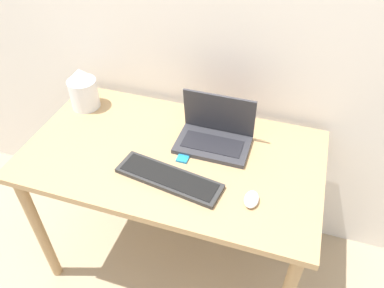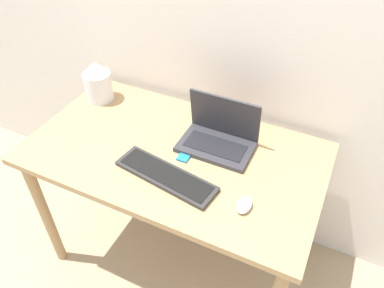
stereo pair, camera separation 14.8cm
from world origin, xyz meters
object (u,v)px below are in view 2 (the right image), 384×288
vase (98,81)px  mp3_player (184,157)px  keyboard (166,176)px  mouse (244,205)px  laptop (219,136)px

vase → mp3_player: (0.58, -0.21, -0.10)m
vase → mp3_player: size_ratio=4.03×
keyboard → mouse: 0.33m
laptop → mp3_player: bearing=-123.9°
laptop → keyboard: 0.30m
mouse → vase: vase is taller
laptop → vase: 0.68m
keyboard → mp3_player: keyboard is taller
laptop → mp3_player: 0.18m
mouse → vase: 0.96m
keyboard → mouse: mouse is taller
keyboard → mp3_player: bearing=84.1°
laptop → vase: laptop is taller
laptop → mouse: 0.36m
laptop → mouse: bearing=-52.6°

